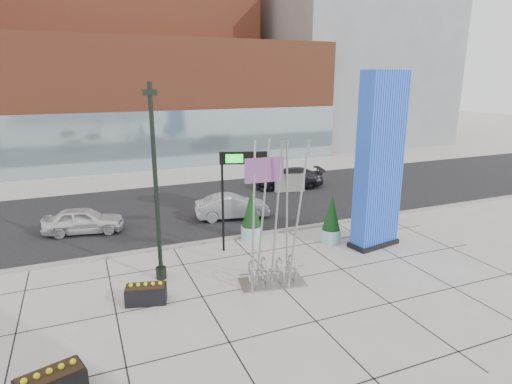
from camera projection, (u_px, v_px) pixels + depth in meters
name	position (u px, v px, depth m)	size (l,w,h in m)	color
ground	(244.00, 276.00, 17.17)	(160.00, 160.00, 0.00)	#9E9991
street_asphalt	(185.00, 208.00, 26.08)	(80.00, 12.00, 0.02)	black
curb_edge	(214.00, 241.00, 20.72)	(80.00, 0.30, 0.12)	gray
tower_podium	(150.00, 102.00, 40.18)	(34.00, 10.00, 11.00)	brown
tower_glass_front	(161.00, 140.00, 36.68)	(34.00, 0.60, 5.00)	#8CA5B2
building_grey_parking	(346.00, 67.00, 53.04)	(20.00, 18.00, 18.00)	slate
blue_pylon	(379.00, 165.00, 19.33)	(2.56, 1.48, 8.04)	#0B28B1
lamp_post	(157.00, 203.00, 16.17)	(0.49, 0.42, 7.58)	black
public_art_sculpture	(273.00, 248.00, 16.20)	(2.64, 1.61, 5.63)	#A3A5A7
concrete_bollard	(136.00, 295.00, 15.00)	(0.32, 0.32, 0.62)	gray
overhead_street_sign	(239.00, 165.00, 18.97)	(2.12, 0.82, 4.58)	black
round_planter_east	(363.00, 212.00, 21.05)	(1.08, 1.08, 2.71)	#9AD0CE
round_planter_mid	(331.00, 220.00, 20.42)	(0.94, 0.94, 2.35)	#9AD0CE
round_planter_west	(251.00, 216.00, 20.74)	(1.01, 1.01, 2.53)	#9AD0CE
box_planter_north	(146.00, 293.00, 15.07)	(1.54, 1.03, 0.78)	black
car_white_west	(84.00, 221.00, 21.75)	(1.57, 3.89, 1.33)	silver
car_silver_mid	(232.00, 207.00, 24.05)	(1.42, 4.08, 1.34)	#AEAFB6
car_dark_east	(289.00, 178.00, 30.70)	(1.98, 4.86, 1.41)	black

